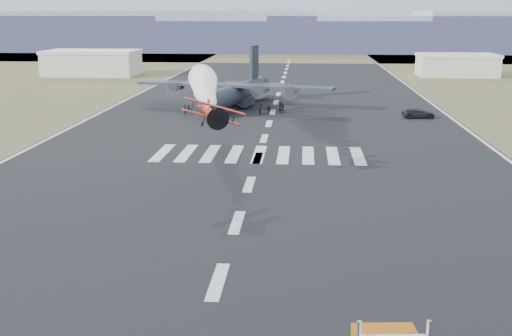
# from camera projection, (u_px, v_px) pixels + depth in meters

# --- Properties ---
(scrub_far) EXTENTS (500.00, 80.00, 0.00)m
(scrub_far) POSITION_uv_depth(u_px,v_px,m) (291.00, 55.00, 252.69)
(scrub_far) COLOR brown
(scrub_far) RESTS_ON ground
(runway_markings) EXTENTS (60.00, 260.00, 0.01)m
(runway_markings) POSITION_uv_depth(u_px,v_px,m) (264.00, 138.00, 88.08)
(runway_markings) COLOR silver
(runway_markings) RESTS_ON ground
(ridge_seg_b) EXTENTS (150.00, 50.00, 15.00)m
(ridge_seg_b) POSITION_uv_depth(u_px,v_px,m) (5.00, 32.00, 289.40)
(ridge_seg_b) COLOR #8187A4
(ridge_seg_b) RESTS_ON ground
(ridge_seg_c) EXTENTS (150.00, 50.00, 17.00)m
(ridge_seg_c) POSITION_uv_depth(u_px,v_px,m) (146.00, 30.00, 284.43)
(ridge_seg_c) COLOR #8187A4
(ridge_seg_c) RESTS_ON ground
(ridge_seg_d) EXTENTS (150.00, 50.00, 13.00)m
(ridge_seg_d) POSITION_uv_depth(u_px,v_px,m) (293.00, 35.00, 280.19)
(ridge_seg_d) COLOR #8187A4
(ridge_seg_d) RESTS_ON ground
(ridge_seg_e) EXTENTS (150.00, 50.00, 15.00)m
(ridge_seg_e) POSITION_uv_depth(u_px,v_px,m) (444.00, 33.00, 275.22)
(ridge_seg_e) COLOR #8187A4
(ridge_seg_e) RESTS_ON ground
(hangar_left) EXTENTS (24.50, 14.50, 6.70)m
(hangar_left) POSITION_uv_depth(u_px,v_px,m) (92.00, 63.00, 173.35)
(hangar_left) COLOR beige
(hangar_left) RESTS_ON ground
(hangar_right) EXTENTS (20.50, 12.50, 5.90)m
(hangar_right) POSITION_uv_depth(u_px,v_px,m) (457.00, 65.00, 171.16)
(hangar_right) COLOR beige
(hangar_right) RESTS_ON ground
(aerobatic_biplane) EXTENTS (6.07, 5.76, 3.28)m
(aerobatic_biplane) POSITION_uv_depth(u_px,v_px,m) (212.00, 113.00, 63.75)
(aerobatic_biplane) COLOR #BB0C0F
(smoke_trail) EXTENTS (7.30, 28.45, 3.93)m
(smoke_trail) POSITION_uv_depth(u_px,v_px,m) (203.00, 84.00, 86.74)
(smoke_trail) COLOR white
(transport_aircraft) EXTENTS (36.31, 29.70, 10.56)m
(transport_aircraft) POSITION_uv_depth(u_px,v_px,m) (237.00, 92.00, 116.47)
(transport_aircraft) COLOR #222834
(transport_aircraft) RESTS_ON ground
(support_vehicle) EXTENTS (5.44, 2.83, 1.46)m
(support_vehicle) POSITION_uv_depth(u_px,v_px,m) (418.00, 113.00, 104.85)
(support_vehicle) COLOR black
(support_vehicle) RESTS_ON ground
(crew_a) EXTENTS (0.58, 0.69, 1.81)m
(crew_a) POSITION_uv_depth(u_px,v_px,m) (185.00, 110.00, 107.40)
(crew_a) COLOR black
(crew_a) RESTS_ON ground
(crew_b) EXTENTS (0.92, 0.67, 1.72)m
(crew_b) POSITION_uv_depth(u_px,v_px,m) (282.00, 108.00, 109.67)
(crew_b) COLOR black
(crew_b) RESTS_ON ground
(crew_c) EXTENTS (1.11, 0.90, 1.56)m
(crew_c) POSITION_uv_depth(u_px,v_px,m) (189.00, 109.00, 109.09)
(crew_c) COLOR black
(crew_c) RESTS_ON ground
(crew_d) EXTENTS (1.05, 0.92, 1.60)m
(crew_d) POSITION_uv_depth(u_px,v_px,m) (269.00, 109.00, 108.55)
(crew_d) COLOR black
(crew_d) RESTS_ON ground
(crew_e) EXTENTS (0.78, 0.96, 1.70)m
(crew_e) POSITION_uv_depth(u_px,v_px,m) (280.00, 106.00, 112.62)
(crew_e) COLOR black
(crew_e) RESTS_ON ground
(crew_f) EXTENTS (1.58, 0.87, 1.62)m
(crew_f) POSITION_uv_depth(u_px,v_px,m) (204.00, 108.00, 110.16)
(crew_f) COLOR black
(crew_f) RESTS_ON ground
(crew_g) EXTENTS (0.83, 0.83, 1.77)m
(crew_g) POSITION_uv_depth(u_px,v_px,m) (279.00, 108.00, 109.85)
(crew_g) COLOR black
(crew_g) RESTS_ON ground
(crew_h) EXTENTS (0.82, 1.01, 1.80)m
(crew_h) POSITION_uv_depth(u_px,v_px,m) (261.00, 109.00, 108.76)
(crew_h) COLOR black
(crew_h) RESTS_ON ground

